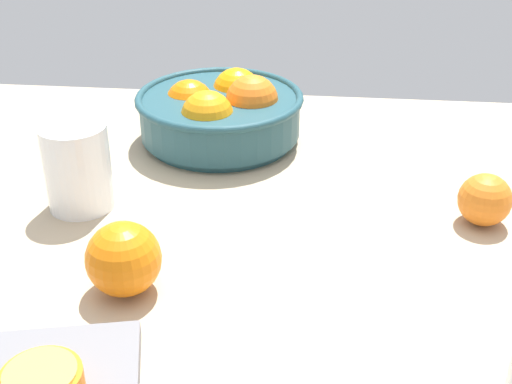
{
  "coord_description": "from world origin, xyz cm",
  "views": [
    {
      "loc": [
        5.11,
        -75.3,
        47.55
      ],
      "look_at": [
        -2.65,
        0.21,
        5.02
      ],
      "focal_mm": 48.07,
      "sensor_mm": 36.0,
      "label": 1
    }
  ],
  "objects_px": {
    "juice_glass": "(78,172)",
    "loose_orange_1": "(485,200)",
    "fruit_bowl": "(221,112)",
    "loose_orange_2": "(124,259)"
  },
  "relations": [
    {
      "from": "loose_orange_2",
      "to": "loose_orange_1",
      "type": "bearing_deg",
      "value": 23.98
    },
    {
      "from": "fruit_bowl",
      "to": "loose_orange_2",
      "type": "height_order",
      "value": "fruit_bowl"
    },
    {
      "from": "loose_orange_2",
      "to": "fruit_bowl",
      "type": "bearing_deg",
      "value": 83.38
    },
    {
      "from": "loose_orange_1",
      "to": "loose_orange_2",
      "type": "distance_m",
      "value": 0.47
    },
    {
      "from": "juice_glass",
      "to": "loose_orange_1",
      "type": "xyz_separation_m",
      "value": [
        0.54,
        0.01,
        -0.02
      ]
    },
    {
      "from": "juice_glass",
      "to": "loose_orange_1",
      "type": "height_order",
      "value": "juice_glass"
    },
    {
      "from": "fruit_bowl",
      "to": "loose_orange_1",
      "type": "height_order",
      "value": "fruit_bowl"
    },
    {
      "from": "fruit_bowl",
      "to": "loose_orange_2",
      "type": "bearing_deg",
      "value": -96.62
    },
    {
      "from": "fruit_bowl",
      "to": "loose_orange_1",
      "type": "bearing_deg",
      "value": -30.35
    },
    {
      "from": "loose_orange_1",
      "to": "fruit_bowl",
      "type": "bearing_deg",
      "value": 149.65
    }
  ]
}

